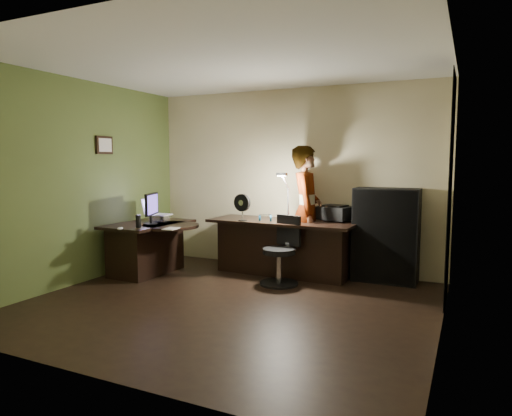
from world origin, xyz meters
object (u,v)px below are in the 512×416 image
at_px(desk_left, 149,248).
at_px(person, 306,211).
at_px(monitor, 151,213).
at_px(office_chair, 279,251).
at_px(cabinet, 386,235).
at_px(desk_right, 281,248).

bearing_deg(desk_left, person, 24.67).
bearing_deg(monitor, office_chair, -10.37).
bearing_deg(cabinet, office_chair, -148.06).
xyz_separation_m(desk_right, person, (0.32, 0.15, 0.53)).
bearing_deg(cabinet, desk_right, -168.64).
bearing_deg(cabinet, monitor, -160.62).
bearing_deg(desk_right, desk_left, -156.07).
xyz_separation_m(desk_right, cabinet, (1.40, 0.28, 0.24)).
relative_size(cabinet, office_chair, 1.40).
distance_m(cabinet, person, 1.13).
bearing_deg(desk_right, cabinet, 13.13).
bearing_deg(cabinet, desk_left, -162.44).
xyz_separation_m(cabinet, person, (-1.09, -0.13, 0.29)).
xyz_separation_m(cabinet, office_chair, (-1.24, -0.77, -0.18)).
relative_size(desk_left, person, 0.70).
distance_m(desk_right, office_chair, 0.52).
distance_m(desk_right, monitor, 1.92).
distance_m(cabinet, monitor, 3.27).
distance_m(monitor, office_chair, 1.92).
height_order(desk_left, desk_right, desk_right).
bearing_deg(monitor, desk_right, 5.62).
bearing_deg(desk_left, monitor, -32.46).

